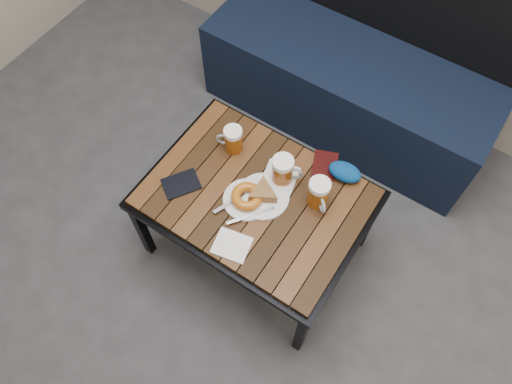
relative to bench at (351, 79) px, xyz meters
The scene contains 12 objects.
bench is the anchor object (origin of this frame).
cafe_table 0.90m from the bench, 87.94° to the right, with size 0.84×0.62×0.47m.
beer_mug_left 0.82m from the bench, 102.18° to the right, with size 0.11×0.09×0.12m.
beer_mug_centre 0.82m from the bench, 84.30° to the right, with size 0.13×0.10×0.13m.
beer_mug_right 0.86m from the bench, 73.24° to the right, with size 0.11×0.11×0.13m.
plate_pie 0.91m from the bench, 86.27° to the right, with size 0.20×0.20×0.06m.
plate_bagel 0.95m from the bench, 89.07° to the right, with size 0.20×0.22×0.05m.
napkin_left 0.80m from the bench, 85.19° to the right, with size 0.15×0.17×0.01m.
napkin_right 1.13m from the bench, 86.22° to the right, with size 0.15×0.13×0.01m.
passport_navy 1.05m from the bench, 103.10° to the right, with size 0.10×0.14×0.01m, color black.
passport_burgundy 0.68m from the bench, 73.87° to the right, with size 0.09×0.13×0.01m, color black.
knit_pouch 0.72m from the bench, 67.03° to the right, with size 0.13×0.08×0.06m, color #040A70.
Camera 1 is at (0.30, 0.11, 2.12)m, focal length 35.00 mm.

